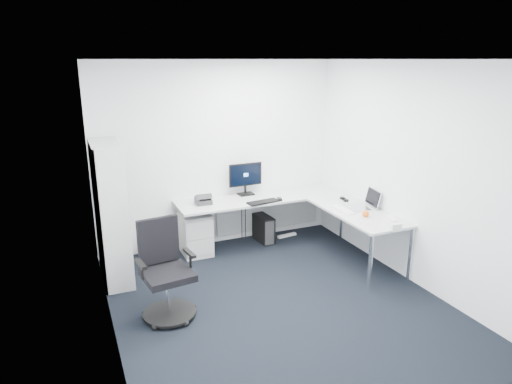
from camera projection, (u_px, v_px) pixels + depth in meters
name	position (u px, v px, depth m)	size (l,w,h in m)	color
ground	(280.00, 305.00, 5.20)	(4.20, 4.20, 0.00)	black
ceiling	(284.00, 59.00, 4.44)	(4.20, 4.20, 0.00)	white
wall_back	(218.00, 155.00, 6.67)	(3.60, 0.02, 2.70)	white
wall_front	(425.00, 275.00, 2.97)	(3.60, 0.02, 2.70)	white
wall_left	(104.00, 214.00, 4.14)	(0.02, 4.20, 2.70)	white
wall_right	(416.00, 175.00, 5.50)	(0.02, 4.20, 2.70)	white
l_desk	(272.00, 228.00, 6.54)	(2.55, 1.43, 0.74)	#B4B6B6
drawer_pedestal	(195.00, 233.00, 6.52)	(0.40, 0.49, 0.61)	#B4B6B6
bookshelf	(111.00, 213.00, 5.62)	(0.34, 0.88, 1.76)	#B6B8B8
task_chair	(167.00, 272.00, 4.82)	(0.60, 0.60, 1.07)	black
black_pc_tower	(264.00, 229.00, 6.99)	(0.18, 0.42, 0.41)	black
beige_pc_tower	(153.00, 248.00, 6.32)	(0.17, 0.37, 0.35)	#BAB79E
power_strip	(287.00, 235.00, 7.21)	(0.33, 0.06, 0.04)	silver
monitor	(246.00, 179.00, 6.77)	(0.52, 0.17, 0.50)	black
black_keyboard	(263.00, 202.00, 6.46)	(0.46, 0.16, 0.02)	black
mouse	(279.00, 199.00, 6.56)	(0.06, 0.11, 0.03)	black
desk_phone	(203.00, 199.00, 6.40)	(0.22, 0.22, 0.15)	#2C2C2E
laptop	(358.00, 199.00, 6.20)	(0.37, 0.36, 0.26)	silver
white_keyboard	(343.00, 210.00, 6.14)	(0.12, 0.43, 0.01)	silver
headphones	(344.00, 199.00, 6.57)	(0.11, 0.18, 0.05)	black
orange_fruit	(366.00, 214.00, 5.87)	(0.09, 0.09, 0.09)	orange
tissue_box	(392.00, 224.00, 5.49)	(0.13, 0.25, 0.09)	silver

